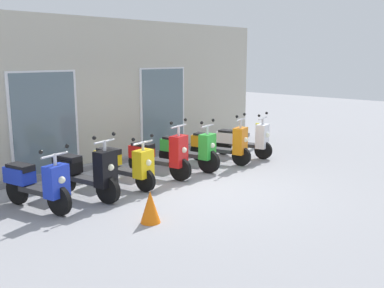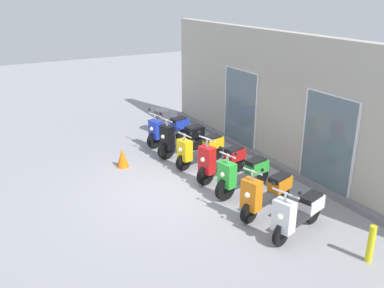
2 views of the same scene
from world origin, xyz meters
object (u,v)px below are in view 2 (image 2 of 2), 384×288
(scooter_blue, at_px, (168,129))
(scooter_orange, at_px, (266,193))
(scooter_yellow, at_px, (200,149))
(scooter_black, at_px, (181,138))
(scooter_red, at_px, (221,160))
(trash_bin, at_px, (162,121))
(scooter_green, at_px, (243,174))
(traffic_cone, at_px, (123,158))
(curb_bollard, at_px, (371,244))
(scooter_white, at_px, (298,212))

(scooter_blue, bearing_deg, scooter_orange, -1.08)
(scooter_blue, relative_size, scooter_yellow, 1.00)
(scooter_blue, distance_m, scooter_black, 0.93)
(scooter_black, bearing_deg, scooter_red, 2.88)
(trash_bin, bearing_deg, scooter_blue, -16.17)
(scooter_green, bearing_deg, scooter_yellow, -178.96)
(scooter_blue, distance_m, trash_bin, 1.13)
(scooter_blue, height_order, traffic_cone, scooter_blue)
(scooter_blue, bearing_deg, scooter_red, 0.66)
(scooter_blue, distance_m, scooter_orange, 4.73)
(scooter_orange, bearing_deg, trash_bin, 176.03)
(scooter_black, relative_size, scooter_orange, 1.04)
(scooter_red, height_order, curb_bollard, scooter_red)
(scooter_blue, distance_m, scooter_white, 5.67)
(scooter_green, height_order, scooter_orange, scooter_orange)
(scooter_orange, xyz_separation_m, curb_bollard, (2.22, 0.51, -0.12))
(traffic_cone, bearing_deg, scooter_blue, 117.48)
(scooter_black, relative_size, trash_bin, 2.10)
(scooter_red, bearing_deg, scooter_green, 0.63)
(scooter_blue, xyz_separation_m, scooter_white, (5.67, -0.07, -0.02))
(trash_bin, bearing_deg, traffic_cone, -46.51)
(curb_bollard, bearing_deg, traffic_cone, -159.38)
(scooter_red, xyz_separation_m, scooter_orange, (1.89, -0.12, -0.01))
(scooter_orange, bearing_deg, scooter_blue, 178.92)
(scooter_black, height_order, trash_bin, scooter_black)
(curb_bollard, bearing_deg, scooter_black, -175.37)
(scooter_black, height_order, scooter_white, scooter_black)
(scooter_blue, distance_m, scooter_red, 2.84)
(scooter_blue, bearing_deg, traffic_cone, -62.52)
(scooter_black, distance_m, scooter_red, 1.91)
(traffic_cone, distance_m, curb_bollard, 6.41)
(scooter_white, bearing_deg, traffic_cone, -159.54)
(scooter_orange, relative_size, scooter_white, 1.02)
(scooter_black, xyz_separation_m, trash_bin, (-2.01, 0.38, -0.10))
(scooter_red, bearing_deg, scooter_orange, -3.68)
(scooter_red, xyz_separation_m, scooter_white, (2.83, -0.10, -0.02))
(scooter_white, bearing_deg, scooter_green, 176.63)
(scooter_red, bearing_deg, traffic_cone, -135.28)
(scooter_orange, relative_size, curb_bollard, 2.26)
(scooter_blue, xyz_separation_m, scooter_orange, (4.73, -0.09, -0.01))
(scooter_yellow, height_order, scooter_white, scooter_white)
(scooter_blue, distance_m, scooter_green, 3.73)
(scooter_orange, distance_m, trash_bin, 5.83)
(scooter_yellow, relative_size, scooter_orange, 0.99)
(scooter_black, distance_m, trash_bin, 2.05)
(scooter_black, distance_m, traffic_cone, 1.78)
(scooter_red, relative_size, scooter_green, 0.98)
(scooter_white, relative_size, trash_bin, 1.99)
(scooter_green, relative_size, traffic_cone, 3.16)
(scooter_yellow, relative_size, scooter_red, 0.98)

